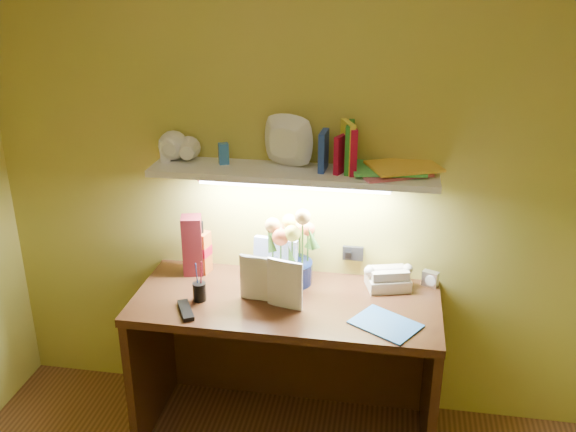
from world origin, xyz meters
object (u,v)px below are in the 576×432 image
(desk, at_px, (286,368))
(whisky_bottle, at_px, (202,247))
(flower_bouquet, at_px, (290,247))
(desk_clock, at_px, (430,279))
(telephone, at_px, (388,276))

(desk, distance_m, whisky_bottle, 0.71)
(flower_bouquet, bearing_deg, whisky_bottle, 176.29)
(flower_bouquet, height_order, desk_clock, flower_bouquet)
(telephone, distance_m, whisky_bottle, 0.91)
(desk, relative_size, whisky_bottle, 5.19)
(telephone, bearing_deg, desk_clock, -1.62)
(telephone, relative_size, whisky_bottle, 0.72)
(flower_bouquet, distance_m, desk_clock, 0.68)
(desk, bearing_deg, telephone, 23.01)
(flower_bouquet, bearing_deg, desk_clock, 6.14)
(telephone, bearing_deg, whisky_bottle, 163.24)
(flower_bouquet, relative_size, desk_clock, 5.00)
(desk, height_order, telephone, telephone)
(telephone, height_order, whisky_bottle, whisky_bottle)
(desk_clock, bearing_deg, telephone, -142.87)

